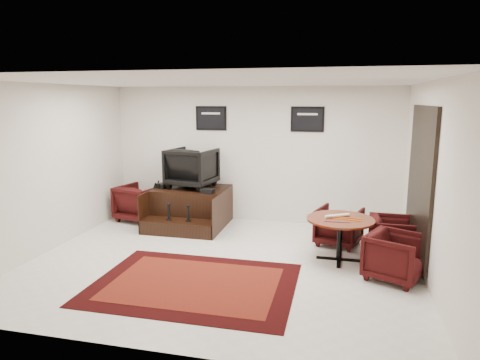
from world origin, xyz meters
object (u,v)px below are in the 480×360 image
object	(u,v)px
shine_podium	(190,208)
armchair_side	(139,201)
table_chair_back	(339,224)
table_chair_window	(393,235)
shine_chair	(192,166)
table_chair_corner	(396,255)
meeting_table	(340,224)

from	to	relation	value
shine_podium	armchair_side	bearing A→B (deg)	176.11
table_chair_back	shine_podium	bearing A→B (deg)	6.35
armchair_side	table_chair_window	distance (m)	5.11
shine_chair	table_chair_corner	xyz separation A→B (m)	(3.76, -2.05, -0.83)
shine_chair	meeting_table	bearing A→B (deg)	162.77
table_chair_corner	table_chair_back	bearing A→B (deg)	55.49
armchair_side	table_chair_corner	size ratio (longest dim) A/B	1.12
table_chair_back	table_chair_corner	distance (m)	1.57
shine_chair	table_chair_back	size ratio (longest dim) A/B	1.22
table_chair_back	armchair_side	bearing A→B (deg)	8.20
shine_podium	table_chair_window	world-z (taller)	shine_podium
table_chair_window	table_chair_corner	xyz separation A→B (m)	(-0.06, -0.95, 0.01)
shine_podium	shine_chair	bearing A→B (deg)	90.00
armchair_side	table_chair_corner	bearing A→B (deg)	172.69
shine_podium	shine_chair	distance (m)	0.87
armchair_side	table_chair_back	bearing A→B (deg)	-174.07
meeting_table	table_chair_back	bearing A→B (deg)	91.13
shine_podium	table_chair_window	distance (m)	3.95
shine_podium	armchair_side	distance (m)	1.18
shine_chair	armchair_side	bearing A→B (deg)	12.41
armchair_side	table_chair_corner	world-z (taller)	armchair_side
meeting_table	table_chair_back	size ratio (longest dim) A/B	1.44
armchair_side	meeting_table	xyz separation A→B (m)	(4.16, -1.40, 0.19)
shine_podium	table_chair_back	bearing A→B (deg)	-10.50
shine_podium	table_chair_corner	distance (m)	4.22
shine_podium	table_chair_back	size ratio (longest dim) A/B	2.06
shine_chair	armchair_side	size ratio (longest dim) A/B	1.07
shine_chair	meeting_table	world-z (taller)	shine_chair
armchair_side	table_chair_back	size ratio (longest dim) A/B	1.14
table_chair_corner	shine_chair	bearing A→B (deg)	86.51
meeting_table	table_chair_corner	distance (m)	1.00
meeting_table	table_chair_corner	world-z (taller)	table_chair_corner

